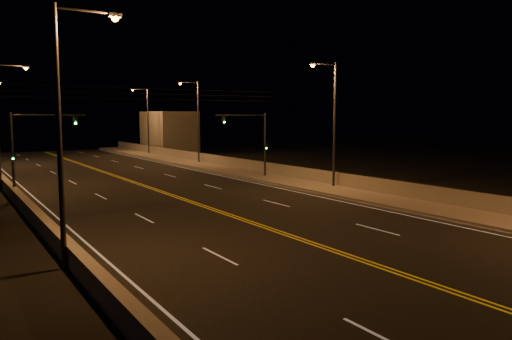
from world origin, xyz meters
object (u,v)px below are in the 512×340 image
streetlight_4 (66,119)px  traffic_signal_right (256,138)px  streetlight_1 (332,118)px  streetlight_5 (1,118)px  streetlight_2 (196,117)px  traffic_signal_left (28,144)px  streetlight_3 (146,117)px

streetlight_4 → traffic_signal_right: 27.29m
streetlight_1 → streetlight_5: (-21.47, 13.65, 0.00)m
streetlight_1 → traffic_signal_right: bearing=100.3°
streetlight_2 → traffic_signal_left: size_ratio=1.63×
streetlight_4 → traffic_signal_right: bearing=43.0°
streetlight_1 → traffic_signal_left: 22.12m
traffic_signal_left → streetlight_5: bearing=102.7°
streetlight_3 → streetlight_4: bearing=-112.8°
streetlight_5 → streetlight_4: bearing=-90.0°
streetlight_4 → streetlight_5: size_ratio=1.00×
streetlight_1 → streetlight_3: (0.00, 41.00, 0.00)m
streetlight_1 → traffic_signal_right: (-1.55, 8.54, -1.79)m
streetlight_3 → streetlight_4: 55.36m
streetlight_1 → traffic_signal_left: (-20.32, 8.54, -1.79)m
streetlight_1 → streetlight_4: (-21.47, -10.02, 0.00)m
streetlight_3 → traffic_signal_right: size_ratio=1.63×
streetlight_3 → traffic_signal_left: 38.34m
traffic_signal_left → traffic_signal_right: bearing=0.0°
streetlight_1 → streetlight_4: bearing=-155.0°
traffic_signal_right → traffic_signal_left: 18.78m
streetlight_5 → traffic_signal_left: streetlight_5 is taller
traffic_signal_left → streetlight_1: bearing=-22.8°
streetlight_2 → traffic_signal_left: bearing=-142.6°
traffic_signal_right → streetlight_1: bearing=-79.7°
streetlight_3 → streetlight_5: same height
streetlight_3 → streetlight_5: size_ratio=1.00×
traffic_signal_right → streetlight_5: bearing=165.6°
streetlight_1 → streetlight_5: 25.44m
streetlight_5 → streetlight_1: bearing=-32.4°
streetlight_4 → traffic_signal_right: (19.92, 18.56, -1.79)m
streetlight_2 → traffic_signal_right: bearing=-95.7°
traffic_signal_left → streetlight_2: bearing=37.4°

